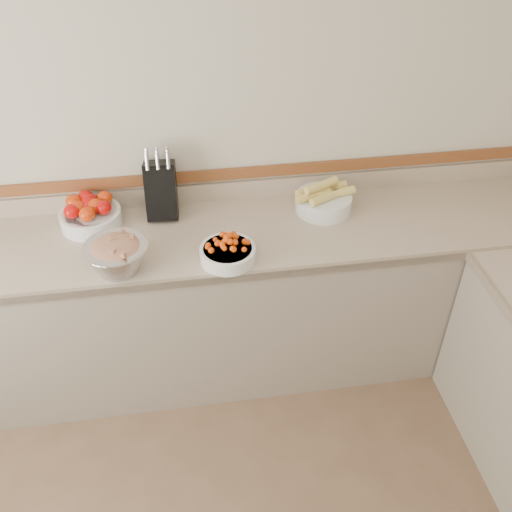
{
  "coord_description": "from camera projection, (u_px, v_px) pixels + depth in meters",
  "views": [
    {
      "loc": [
        0.05,
        -0.58,
        2.53
      ],
      "look_at": [
        0.35,
        1.35,
        1.0
      ],
      "focal_mm": 40.0,
      "sensor_mm": 36.0,
      "label": 1
    }
  ],
  "objects": [
    {
      "name": "back_wall",
      "position": [
        164.0,
        132.0,
        2.76
      ],
      "size": [
        4.0,
        0.0,
        4.0
      ],
      "primitive_type": "plane",
      "rotation": [
        1.57,
        0.0,
        0.0
      ],
      "color": "beige",
      "rests_on": "ground_plane"
    },
    {
      "name": "corn_bowl",
      "position": [
        323.0,
        200.0,
        2.91
      ],
      "size": [
        0.32,
        0.29,
        0.17
      ],
      "color": "white",
      "rests_on": "counter_back"
    },
    {
      "name": "counter_back",
      "position": [
        182.0,
        305.0,
        3.03
      ],
      "size": [
        4.0,
        0.65,
        1.08
      ],
      "color": "tan",
      "rests_on": "ground_plane"
    },
    {
      "name": "rhubarb_bowl",
      "position": [
        117.0,
        255.0,
        2.51
      ],
      "size": [
        0.29,
        0.29,
        0.16
      ],
      "color": "#B2B2BA",
      "rests_on": "counter_back"
    },
    {
      "name": "tomato_bowl",
      "position": [
        90.0,
        213.0,
        2.8
      ],
      "size": [
        0.3,
        0.3,
        0.15
      ],
      "color": "white",
      "rests_on": "counter_back"
    },
    {
      "name": "knife_block",
      "position": [
        161.0,
        189.0,
        2.82
      ],
      "size": [
        0.16,
        0.2,
        0.37
      ],
      "color": "black",
      "rests_on": "counter_back"
    },
    {
      "name": "cherry_tomato_bowl",
      "position": [
        228.0,
        251.0,
        2.6
      ],
      "size": [
        0.26,
        0.26,
        0.14
      ],
      "color": "white",
      "rests_on": "counter_back"
    }
  ]
}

